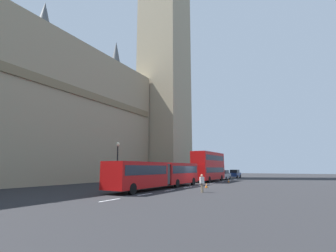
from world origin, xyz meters
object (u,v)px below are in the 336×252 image
traffic_cone_west (206,185)px  pedestrian_near_cones (202,183)px  sedan_lead (224,175)px  clock_tower (165,15)px  street_lamp (117,161)px  traffic_cone_middle (229,181)px  articulated_bus (160,173)px  sedan_trailing (235,174)px  double_decker_bus (209,165)px

traffic_cone_west → pedestrian_near_cones: 5.67m
sedan_lead → traffic_cone_west: size_ratio=7.59×
clock_tower → street_lamp: (-27.78, -9.49, -37.54)m
traffic_cone_middle → pedestrian_near_cones: bearing=-172.7°
articulated_bus → street_lamp: bearing=114.9°
articulated_bus → traffic_cone_west: 5.67m
street_lamp → pedestrian_near_cones: street_lamp is taller
clock_tower → articulated_bus: 48.63m
clock_tower → sedan_trailing: size_ratio=17.52×
pedestrian_near_cones → street_lamp: bearing=90.7°
double_decker_bus → pedestrian_near_cones: 19.33m
traffic_cone_west → articulated_bus: bearing=129.0°
street_lamp → sedan_lead: bearing=-9.7°
double_decker_bus → sedan_lead: size_ratio=2.30×
double_decker_bus → sedan_trailing: (18.62, 0.20, -1.80)m
double_decker_bus → sedan_lead: double_decker_bus is taller
clock_tower → sedan_lead: bearing=-93.8°
street_lamp → traffic_cone_middle: bearing=-24.5°
pedestrian_near_cones → sedan_trailing: bearing=9.2°
double_decker_bus → sedan_lead: bearing=-0.5°
sedan_lead → pedestrian_near_cones: bearing=-167.8°
double_decker_bus → traffic_cone_middle: size_ratio=17.48×
clock_tower → traffic_cone_middle: size_ratio=132.88×
sedan_lead → pedestrian_near_cones: (-26.71, -5.75, -0.00)m
pedestrian_near_cones → traffic_cone_west: bearing=16.0°
clock_tower → double_decker_bus: size_ratio=7.60×
clock_tower → street_lamp: bearing=-161.1°
traffic_cone_west → street_lamp: street_lamp is taller
street_lamp → pedestrian_near_cones: size_ratio=3.12×
clock_tower → traffic_cone_middle: clock_tower is taller
double_decker_bus → sedan_trailing: 18.70m
double_decker_bus → street_lamp: street_lamp is taller
traffic_cone_middle → pedestrian_near_cones: 17.73m
double_decker_bus → traffic_cone_west: 13.83m
traffic_cone_west → sedan_lead: bearing=11.1°
sedan_lead → traffic_cone_middle: size_ratio=7.59×
sedan_trailing → traffic_cone_west: (-31.55, -4.46, -0.63)m
sedan_lead → traffic_cone_middle: 9.80m
traffic_cone_west → pedestrian_near_cones: (-5.41, -1.56, 0.63)m
double_decker_bus → traffic_cone_west: size_ratio=17.48×
traffic_cone_middle → sedan_lead: bearing=20.9°
articulated_bus → street_lamp: (-2.09, 4.51, 1.31)m
clock_tower → double_decker_bus: (-9.30, -13.99, -37.89)m
double_decker_bus → clock_tower: bearing=56.4°
articulated_bus → double_decker_bus: 16.41m
sedan_lead → traffic_cone_middle: bearing=-159.1°
sedan_lead → sedan_trailing: (10.25, 0.26, 0.00)m
articulated_bus → sedan_lead: articulated_bus is taller
clock_tower → traffic_cone_middle: 45.11m
sedan_lead → street_lamp: street_lamp is taller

